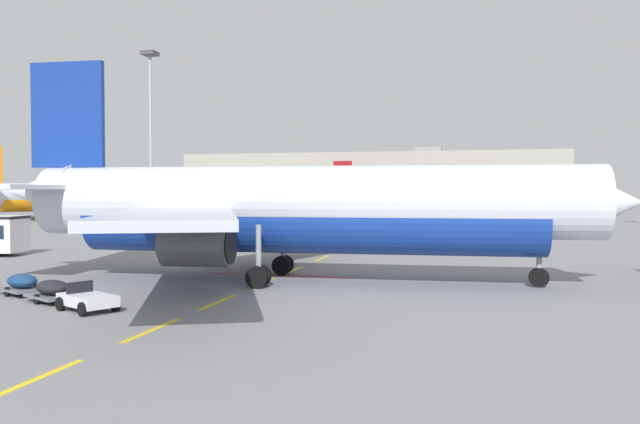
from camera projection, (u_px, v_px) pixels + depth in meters
name	position (u px, v px, depth m)	size (l,w,h in m)	color
ground	(628.00, 255.00, 49.41)	(400.00, 400.00, 0.00)	slate
apron_paint_markings	(335.00, 253.00, 50.83)	(8.00, 93.96, 0.01)	yellow
airliner_foreground	(297.00, 208.00, 34.83)	(34.80, 34.56, 12.20)	silver
airliner_far_center	(69.00, 197.00, 110.98)	(30.69, 32.46, 11.97)	silver
airliner_far_right	(399.00, 198.00, 122.16)	(30.39, 29.70, 10.73)	silver
baggage_train	(52.00, 290.00, 28.25)	(8.27, 5.36, 1.14)	silver
apron_light_mast_near	(150.00, 118.00, 82.84)	(1.80, 1.80, 22.61)	slate
terminal_satellite	(374.00, 183.00, 157.93)	(88.03, 26.26, 15.22)	#9E998E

